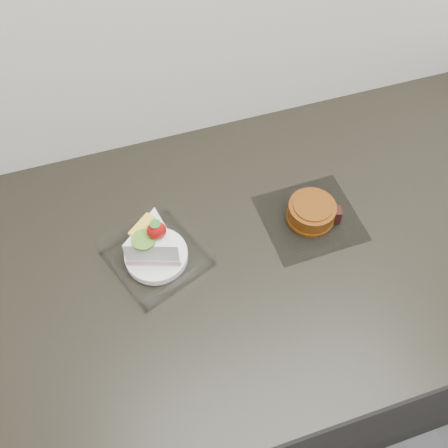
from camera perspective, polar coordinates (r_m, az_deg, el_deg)
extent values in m
cube|color=black|center=(1.36, 11.00, -10.65)|extent=(2.00, 0.60, 0.86)
cube|color=black|center=(0.98, 15.17, 0.13)|extent=(2.04, 0.64, 0.04)
cube|color=white|center=(0.88, -7.67, -3.92)|extent=(0.19, 0.19, 0.00)
cylinder|color=white|center=(0.87, -7.73, -3.60)|extent=(0.11, 0.11, 0.01)
ellipsoid|color=#B9100C|center=(0.80, -7.72, -0.75)|extent=(0.03, 0.03, 0.03)
cone|color=#2D7223|center=(0.79, -7.85, -0.11)|extent=(0.02, 0.02, 0.01)
cylinder|color=#59982C|center=(0.80, -9.16, -1.80)|extent=(0.04, 0.04, 0.00)
cube|color=yellow|center=(0.82, -9.37, -0.21)|extent=(0.05, 0.05, 0.00)
cube|color=white|center=(0.94, 9.78, 0.67)|extent=(0.18, 0.17, 0.00)
cylinder|color=brown|center=(0.92, 9.95, 1.35)|extent=(0.10, 0.10, 0.04)
cylinder|color=brown|center=(0.93, 9.82, 0.85)|extent=(0.11, 0.11, 0.01)
cylinder|color=brown|center=(0.90, 10.13, 2.09)|extent=(0.08, 0.08, 0.00)
cube|color=black|center=(0.93, 12.45, 1.04)|extent=(0.03, 0.03, 0.03)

